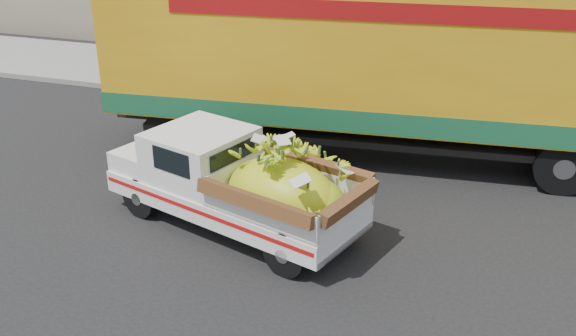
% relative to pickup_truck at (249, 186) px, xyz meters
% --- Properties ---
extents(ground, '(100.00, 100.00, 0.00)m').
position_rel_pickup_truck_xyz_m(ground, '(1.22, 0.66, -0.86)').
color(ground, black).
rests_on(ground, ground).
extents(curb, '(60.00, 0.25, 0.15)m').
position_rel_pickup_truck_xyz_m(curb, '(1.22, 6.44, -0.79)').
color(curb, gray).
rests_on(curb, ground).
extents(sidewalk, '(60.00, 4.00, 0.14)m').
position_rel_pickup_truck_xyz_m(sidewalk, '(1.22, 8.54, -0.79)').
color(sidewalk, gray).
rests_on(sidewalk, ground).
extents(pickup_truck, '(4.85, 2.92, 1.60)m').
position_rel_pickup_truck_xyz_m(pickup_truck, '(0.00, 0.00, 0.00)').
color(pickup_truck, black).
rests_on(pickup_truck, ground).
extents(semi_trailer, '(12.04, 3.73, 3.80)m').
position_rel_pickup_truck_xyz_m(semi_trailer, '(1.52, 3.99, 1.26)').
color(semi_trailer, black).
rests_on(semi_trailer, ground).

